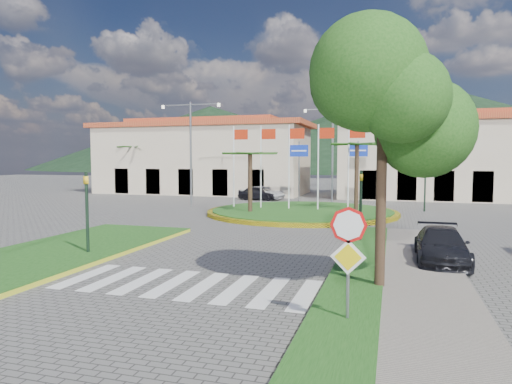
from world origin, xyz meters
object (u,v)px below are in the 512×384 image
(roundabout_island, at_px, (302,211))
(white_van, at_px, (262,193))
(deciduous_tree, at_px, (383,104))
(car_side_right, at_px, (441,246))
(car_dark_a, at_px, (258,193))
(stop_sign, at_px, (348,246))
(car_dark_b, at_px, (399,192))

(roundabout_island, bearing_deg, white_van, 119.44)
(deciduous_tree, relative_size, car_side_right, 1.59)
(white_van, xyz_separation_m, car_side_right, (13.06, -22.69, 0.02))
(deciduous_tree, height_order, car_dark_a, deciduous_tree)
(car_side_right, bearing_deg, white_van, 120.52)
(car_side_right, bearing_deg, car_dark_a, 121.54)
(stop_sign, height_order, car_side_right, stop_sign)
(roundabout_island, height_order, stop_sign, roundabout_island)
(white_van, height_order, car_side_right, car_side_right)
(car_dark_b, bearing_deg, white_van, 107.07)
(deciduous_tree, distance_m, car_side_right, 6.49)
(stop_sign, relative_size, deciduous_tree, 0.39)
(white_van, height_order, car_dark_b, white_van)
(roundabout_island, relative_size, white_van, 2.94)
(roundabout_island, xyz_separation_m, stop_sign, (4.90, -20.04, 1.62))
(roundabout_island, relative_size, car_side_right, 2.98)
(car_dark_b, bearing_deg, stop_sign, 171.49)
(roundabout_island, height_order, deciduous_tree, deciduous_tree)
(stop_sign, distance_m, car_side_right, 7.75)
(deciduous_tree, xyz_separation_m, car_side_right, (2.00, 4.17, -4.56))
(deciduous_tree, bearing_deg, white_van, 112.38)
(car_dark_a, relative_size, car_dark_b, 1.10)
(deciduous_tree, height_order, car_side_right, deciduous_tree)
(roundabout_island, relative_size, stop_sign, 4.79)
(stop_sign, xyz_separation_m, car_dark_a, (-10.65, 29.31, -1.17))
(white_van, bearing_deg, car_dark_b, -54.31)
(white_van, bearing_deg, car_side_right, -137.55)
(deciduous_tree, bearing_deg, car_dark_a, 113.18)
(stop_sign, bearing_deg, deciduous_tree, 78.82)
(car_dark_a, distance_m, car_side_right, 25.77)
(roundabout_island, height_order, car_dark_a, roundabout_island)
(roundabout_island, relative_size, car_dark_a, 3.49)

